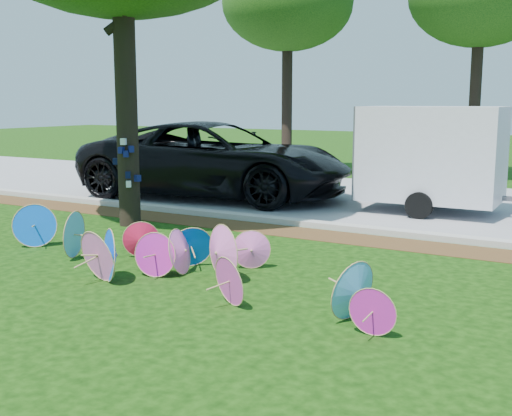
% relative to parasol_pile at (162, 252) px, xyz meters
% --- Properties ---
extents(ground, '(90.00, 90.00, 0.00)m').
position_rel_parasol_pile_xyz_m(ground, '(0.34, -0.67, -0.37)').
color(ground, black).
rests_on(ground, ground).
extents(mulch_strip, '(90.00, 1.00, 0.01)m').
position_rel_parasol_pile_xyz_m(mulch_strip, '(0.34, 3.83, -0.36)').
color(mulch_strip, '#472D16').
rests_on(mulch_strip, ground).
extents(curb, '(90.00, 0.30, 0.12)m').
position_rel_parasol_pile_xyz_m(curb, '(0.34, 4.53, -0.31)').
color(curb, '#B7B5AD').
rests_on(curb, ground).
extents(street, '(90.00, 8.00, 0.01)m').
position_rel_parasol_pile_xyz_m(street, '(0.34, 8.68, -0.36)').
color(street, gray).
rests_on(street, ground).
extents(parasol_pile, '(7.38, 2.09, 0.82)m').
position_rel_parasol_pile_xyz_m(parasol_pile, '(0.00, 0.00, 0.00)').
color(parasol_pile, '#58B5EE').
rests_on(parasol_pile, ground).
extents(black_van, '(7.59, 4.19, 2.01)m').
position_rel_parasol_pile_xyz_m(black_van, '(-3.64, 6.96, 0.64)').
color(black_van, black).
rests_on(black_van, ground).
extents(cargo_trailer, '(3.09, 1.99, 2.74)m').
position_rel_parasol_pile_xyz_m(cargo_trailer, '(1.98, 7.47, 1.00)').
color(cargo_trailer, silver).
rests_on(cargo_trailer, ground).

